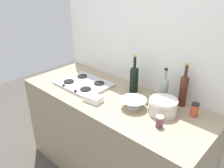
{
  "coord_description": "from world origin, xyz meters",
  "views": [
    {
      "loc": [
        1.21,
        -1.33,
        1.88
      ],
      "look_at": [
        0.0,
        0.0,
        1.02
      ],
      "focal_mm": 36.98,
      "sensor_mm": 36.0,
      "label": 1
    }
  ],
  "objects_px": {
    "wine_bottle_mid_right": "(184,89)",
    "condiment_jar_rear": "(160,121)",
    "mixing_bowl": "(133,103)",
    "plate_stack": "(163,106)",
    "wine_bottle_leftmost": "(164,89)",
    "wine_bottle_mid_left": "(134,78)",
    "stovetop_hob": "(84,84)",
    "butter_dish": "(93,99)",
    "condiment_jar_front": "(195,110)"
  },
  "relations": [
    {
      "from": "wine_bottle_mid_right",
      "to": "condiment_jar_rear",
      "type": "height_order",
      "value": "wine_bottle_mid_right"
    },
    {
      "from": "wine_bottle_mid_right",
      "to": "mixing_bowl",
      "type": "bearing_deg",
      "value": -131.06
    },
    {
      "from": "plate_stack",
      "to": "wine_bottle_leftmost",
      "type": "height_order",
      "value": "wine_bottle_leftmost"
    },
    {
      "from": "wine_bottle_mid_left",
      "to": "stovetop_hob",
      "type": "bearing_deg",
      "value": -153.68
    },
    {
      "from": "stovetop_hob",
      "to": "wine_bottle_leftmost",
      "type": "xyz_separation_m",
      "value": [
        0.74,
        0.23,
        0.11
      ]
    },
    {
      "from": "butter_dish",
      "to": "condiment_jar_rear",
      "type": "distance_m",
      "value": 0.61
    },
    {
      "from": "mixing_bowl",
      "to": "condiment_jar_front",
      "type": "relative_size",
      "value": 1.98
    },
    {
      "from": "mixing_bowl",
      "to": "wine_bottle_mid_right",
      "type": "bearing_deg",
      "value": 48.94
    },
    {
      "from": "stovetop_hob",
      "to": "wine_bottle_mid_left",
      "type": "bearing_deg",
      "value": 26.32
    },
    {
      "from": "stovetop_hob",
      "to": "condiment_jar_front",
      "type": "relative_size",
      "value": 4.59
    },
    {
      "from": "wine_bottle_leftmost",
      "to": "wine_bottle_mid_left",
      "type": "height_order",
      "value": "wine_bottle_mid_left"
    },
    {
      "from": "condiment_jar_front",
      "to": "condiment_jar_rear",
      "type": "distance_m",
      "value": 0.32
    },
    {
      "from": "plate_stack",
      "to": "condiment_jar_rear",
      "type": "relative_size",
      "value": 2.61
    },
    {
      "from": "plate_stack",
      "to": "mixing_bowl",
      "type": "distance_m",
      "value": 0.23
    },
    {
      "from": "stovetop_hob",
      "to": "mixing_bowl",
      "type": "bearing_deg",
      "value": -1.1
    },
    {
      "from": "plate_stack",
      "to": "condiment_jar_rear",
      "type": "height_order",
      "value": "plate_stack"
    },
    {
      "from": "condiment_jar_front",
      "to": "butter_dish",
      "type": "bearing_deg",
      "value": -153.14
    },
    {
      "from": "plate_stack",
      "to": "butter_dish",
      "type": "relative_size",
      "value": 1.43
    },
    {
      "from": "butter_dish",
      "to": "condiment_jar_rear",
      "type": "height_order",
      "value": "condiment_jar_rear"
    },
    {
      "from": "wine_bottle_leftmost",
      "to": "butter_dish",
      "type": "distance_m",
      "value": 0.6
    },
    {
      "from": "mixing_bowl",
      "to": "condiment_jar_front",
      "type": "distance_m",
      "value": 0.47
    },
    {
      "from": "wine_bottle_leftmost",
      "to": "wine_bottle_mid_left",
      "type": "relative_size",
      "value": 0.87
    },
    {
      "from": "wine_bottle_leftmost",
      "to": "wine_bottle_mid_right",
      "type": "distance_m",
      "value": 0.15
    },
    {
      "from": "plate_stack",
      "to": "wine_bottle_mid_left",
      "type": "distance_m",
      "value": 0.42
    },
    {
      "from": "stovetop_hob",
      "to": "wine_bottle_leftmost",
      "type": "bearing_deg",
      "value": 17.3
    },
    {
      "from": "plate_stack",
      "to": "wine_bottle_mid_right",
      "type": "relative_size",
      "value": 0.61
    },
    {
      "from": "wine_bottle_mid_left",
      "to": "wine_bottle_mid_right",
      "type": "relative_size",
      "value": 0.96
    },
    {
      "from": "butter_dish",
      "to": "mixing_bowl",
      "type": "bearing_deg",
      "value": 25.38
    },
    {
      "from": "stovetop_hob",
      "to": "condiment_jar_rear",
      "type": "distance_m",
      "value": 0.91
    },
    {
      "from": "wine_bottle_mid_right",
      "to": "mixing_bowl",
      "type": "distance_m",
      "value": 0.42
    },
    {
      "from": "wine_bottle_leftmost",
      "to": "condiment_jar_front",
      "type": "distance_m",
      "value": 0.29
    },
    {
      "from": "wine_bottle_mid_left",
      "to": "condiment_jar_front",
      "type": "height_order",
      "value": "wine_bottle_mid_left"
    },
    {
      "from": "stovetop_hob",
      "to": "wine_bottle_mid_left",
      "type": "relative_size",
      "value": 1.4
    },
    {
      "from": "stovetop_hob",
      "to": "condiment_jar_front",
      "type": "distance_m",
      "value": 1.05
    },
    {
      "from": "mixing_bowl",
      "to": "stovetop_hob",
      "type": "bearing_deg",
      "value": 178.9
    },
    {
      "from": "wine_bottle_leftmost",
      "to": "wine_bottle_mid_left",
      "type": "distance_m",
      "value": 0.3
    },
    {
      "from": "plate_stack",
      "to": "wine_bottle_mid_right",
      "type": "distance_m",
      "value": 0.24
    },
    {
      "from": "stovetop_hob",
      "to": "wine_bottle_mid_right",
      "type": "distance_m",
      "value": 0.94
    },
    {
      "from": "plate_stack",
      "to": "wine_bottle_mid_left",
      "type": "relative_size",
      "value": 0.63
    },
    {
      "from": "mixing_bowl",
      "to": "condiment_jar_front",
      "type": "height_order",
      "value": "condiment_jar_front"
    },
    {
      "from": "plate_stack",
      "to": "stovetop_hob",
      "type": "bearing_deg",
      "value": -174.65
    },
    {
      "from": "plate_stack",
      "to": "condiment_jar_rear",
      "type": "xyz_separation_m",
      "value": [
        0.08,
        -0.17,
        -0.02
      ]
    },
    {
      "from": "butter_dish",
      "to": "condiment_jar_front",
      "type": "distance_m",
      "value": 0.81
    },
    {
      "from": "wine_bottle_leftmost",
      "to": "butter_dish",
      "type": "height_order",
      "value": "wine_bottle_leftmost"
    },
    {
      "from": "wine_bottle_mid_left",
      "to": "wine_bottle_mid_right",
      "type": "height_order",
      "value": "wine_bottle_mid_right"
    },
    {
      "from": "wine_bottle_leftmost",
      "to": "wine_bottle_mid_right",
      "type": "xyz_separation_m",
      "value": [
        0.14,
        0.06,
        0.02
      ]
    },
    {
      "from": "condiment_jar_front",
      "to": "condiment_jar_rear",
      "type": "height_order",
      "value": "condiment_jar_front"
    },
    {
      "from": "wine_bottle_mid_right",
      "to": "condiment_jar_front",
      "type": "xyz_separation_m",
      "value": [
        0.15,
        -0.09,
        -0.09
      ]
    },
    {
      "from": "stovetop_hob",
      "to": "plate_stack",
      "type": "distance_m",
      "value": 0.83
    },
    {
      "from": "wine_bottle_mid_left",
      "to": "mixing_bowl",
      "type": "xyz_separation_m",
      "value": [
        0.17,
        -0.23,
        -0.09
      ]
    }
  ]
}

